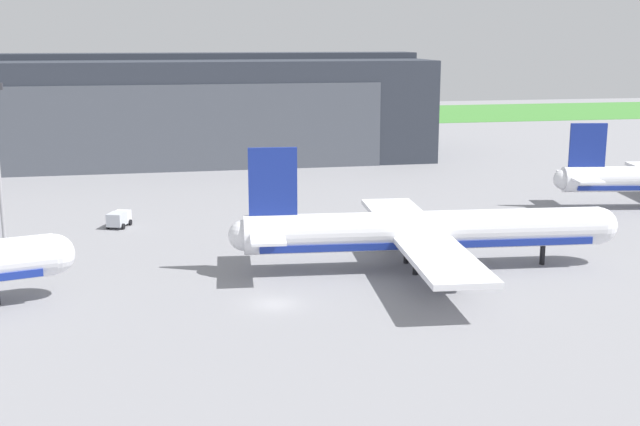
{
  "coord_description": "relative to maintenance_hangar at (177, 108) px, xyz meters",
  "views": [
    {
      "loc": [
        -9.62,
        -70.47,
        24.18
      ],
      "look_at": [
        7.84,
        17.94,
        4.38
      ],
      "focal_mm": 45.57,
      "sensor_mm": 36.0,
      "label": 1
    }
  ],
  "objects": [
    {
      "name": "maintenance_hangar",
      "position": [
        0.0,
        0.0,
        0.0
      ],
      "size": [
        97.42,
        39.31,
        20.7
      ],
      "color": "#2D333D",
      "rests_on": "ground_plane"
    },
    {
      "name": "ground_plane",
      "position": [
        6.15,
        -96.02,
        -9.89
      ],
      "size": [
        440.0,
        440.0,
        0.0
      ],
      "primitive_type": "plane",
      "color": "gray"
    },
    {
      "name": "grass_field_strip",
      "position": [
        6.15,
        78.11,
        -9.85
      ],
      "size": [
        440.0,
        56.0,
        0.08
      ],
      "primitive_type": "cube",
      "color": "#438636",
      "rests_on": "ground_plane"
    },
    {
      "name": "airliner_near_right",
      "position": [
        23.49,
        -87.47,
        -5.91
      ],
      "size": [
        41.5,
        36.61,
        13.14
      ],
      "color": "white",
      "rests_on": "ground_plane"
    },
    {
      "name": "ops_van",
      "position": [
        -9.17,
        -61.73,
        -8.76
      ],
      "size": [
        3.25,
        4.31,
        2.0
      ],
      "color": "silver",
      "rests_on": "ground_plane"
    }
  ]
}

